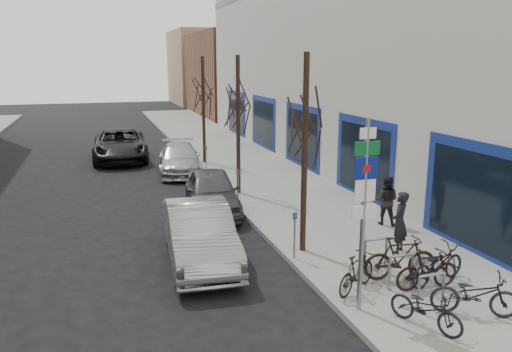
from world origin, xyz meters
TOP-DOWN VIEW (x-y plane):
  - ground at (0.00, 0.00)m, footprint 120.00×120.00m
  - sidewalk_east at (4.50, 10.00)m, footprint 5.00×70.00m
  - commercial_building at (17.00, 16.00)m, footprint 20.00×32.00m
  - brick_building_far at (13.00, 40.00)m, footprint 12.00×14.00m
  - tan_building_far at (13.50, 55.00)m, footprint 13.00×12.00m
  - highway_sign_pole at (2.40, -0.01)m, footprint 0.55×0.10m
  - bike_rack at (3.80, 0.60)m, footprint 0.66×2.26m
  - tree_near at (2.60, 3.50)m, footprint 1.80×1.80m
  - tree_mid at (2.60, 10.00)m, footprint 1.80×1.80m
  - tree_far at (2.60, 16.50)m, footprint 1.80×1.80m
  - meter_front at (2.15, 3.00)m, footprint 0.10×0.08m
  - meter_mid at (2.15, 8.50)m, footprint 0.10×0.08m
  - meter_back at (2.15, 14.00)m, footprint 0.10×0.08m
  - bike_near_left at (3.27, -1.07)m, footprint 1.08×1.60m
  - bike_near_right at (4.35, 0.37)m, footprint 1.62×0.54m
  - bike_mid_curb at (4.78, 0.57)m, footprint 1.84×0.99m
  - bike_mid_inner at (2.77, 0.78)m, footprint 1.54×1.19m
  - bike_far_curb at (4.53, -0.94)m, footprint 1.79×1.31m
  - bike_far_inner at (4.06, 1.03)m, footprint 1.88×0.83m
  - parked_car_front at (-0.20, 3.94)m, footprint 1.95×4.81m
  - parked_car_mid at (1.11, 8.24)m, footprint 2.35×4.63m
  - parked_car_back at (1.07, 14.97)m, footprint 2.51×4.96m
  - lane_car at (-1.50, 19.24)m, footprint 2.97×6.07m
  - pedestrian_near at (5.04, 2.56)m, footprint 0.73×0.72m
  - pedestrian_far at (6.00, 4.77)m, footprint 0.71×0.70m

SIDE VIEW (x-z plane):
  - ground at x=0.00m, z-range 0.00..0.00m
  - sidewalk_east at x=4.50m, z-range 0.00..0.15m
  - bike_mid_inner at x=2.77m, z-range 0.15..1.08m
  - bike_near_left at x=3.27m, z-range 0.15..1.10m
  - bike_near_right at x=4.35m, z-range 0.15..1.12m
  - bike_rack at x=3.80m, z-range 0.24..1.07m
  - bike_far_curb at x=4.53m, z-range 0.15..1.22m
  - bike_mid_curb at x=4.78m, z-range 0.15..1.23m
  - parked_car_back at x=1.07m, z-range 0.00..1.38m
  - bike_far_inner at x=4.06m, z-range 0.15..1.25m
  - parked_car_mid at x=1.11m, z-range 0.00..1.51m
  - parked_car_front at x=-0.20m, z-range 0.00..1.55m
  - lane_car at x=-1.50m, z-range 0.00..1.66m
  - meter_front at x=2.15m, z-range 0.28..1.55m
  - meter_mid at x=2.15m, z-range 0.28..1.55m
  - meter_back at x=2.15m, z-range 0.28..1.55m
  - pedestrian_far at x=6.00m, z-range 0.15..1.77m
  - pedestrian_near at x=5.04m, z-range 0.15..1.85m
  - highway_sign_pole at x=2.40m, z-range 0.36..4.56m
  - brick_building_far at x=13.00m, z-range 0.00..8.00m
  - tree_near at x=2.60m, z-range 1.35..6.85m
  - tree_mid at x=2.60m, z-range 1.35..6.85m
  - tree_far at x=2.60m, z-range 1.35..6.85m
  - tan_building_far at x=13.50m, z-range 0.00..9.00m
  - commercial_building at x=17.00m, z-range 0.00..10.00m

